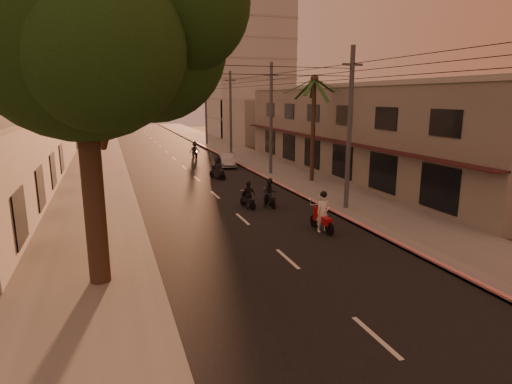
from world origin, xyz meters
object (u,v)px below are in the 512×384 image
at_px(scooter_far_a, 218,168).
at_px(broadleaf_tree, 93,25).
at_px(scooter_red, 323,214).
at_px(scooter_mid_b, 248,196).
at_px(scooter_far_b, 195,150).
at_px(palm_tree, 314,85).
at_px(scooter_mid_a, 270,194).
at_px(parked_car, 227,160).

bearing_deg(scooter_far_a, broadleaf_tree, -139.33).
relative_size(scooter_red, scooter_mid_b, 1.23).
distance_m(scooter_mid_b, scooter_far_b, 21.81).
height_order(palm_tree, scooter_red, palm_tree).
distance_m(broadleaf_tree, scooter_far_a, 20.49).
relative_size(scooter_mid_a, scooter_mid_b, 1.07).
height_order(scooter_red, parked_car, scooter_red).
xyz_separation_m(scooter_mid_a, parked_car, (1.59, 15.11, -0.15)).
relative_size(palm_tree, scooter_red, 4.04).
bearing_deg(parked_car, scooter_far_a, -102.22).
bearing_deg(palm_tree, scooter_red, -114.05).
bearing_deg(scooter_mid_a, broadleaf_tree, -137.89).
relative_size(broadleaf_tree, palm_tree, 1.48).
relative_size(scooter_mid_a, scooter_far_a, 0.92).
height_order(palm_tree, scooter_mid_a, palm_tree).
xyz_separation_m(palm_tree, scooter_far_a, (-6.47, 3.34, -6.28)).
height_order(scooter_far_a, scooter_far_b, scooter_far_a).
height_order(broadleaf_tree, scooter_red, broadleaf_tree).
bearing_deg(scooter_mid_b, palm_tree, 28.60).
bearing_deg(scooter_far_b, scooter_red, -92.06).
bearing_deg(parked_car, palm_tree, -55.54).
bearing_deg(scooter_red, scooter_mid_b, 107.01).
height_order(scooter_mid_a, scooter_mid_b, scooter_mid_a).
xyz_separation_m(broadleaf_tree, palm_tree, (14.61, 13.86, -1.33)).
relative_size(scooter_red, parked_car, 0.51).
relative_size(broadleaf_tree, parked_car, 3.03).
relative_size(scooter_mid_b, parked_car, 0.41).
height_order(scooter_mid_a, parked_car, scooter_mid_a).
distance_m(palm_tree, scooter_mid_a, 10.46).
bearing_deg(scooter_red, scooter_mid_a, 93.95).
bearing_deg(scooter_mid_b, scooter_red, -81.13).
bearing_deg(broadleaf_tree, palm_tree, 43.48).
bearing_deg(scooter_red, broadleaf_tree, -168.29).
bearing_deg(scooter_mid_a, scooter_far_b, 91.14).
bearing_deg(palm_tree, scooter_far_b, 110.18).
relative_size(scooter_far_a, parked_car, 0.48).
xyz_separation_m(scooter_far_a, scooter_far_b, (0.64, 12.50, -0.06)).
height_order(scooter_mid_a, scooter_far_a, scooter_far_a).
bearing_deg(scooter_far_a, scooter_far_b, 63.08).
bearing_deg(scooter_far_b, parked_car, -79.56).
relative_size(scooter_far_b, parked_car, 0.45).
height_order(scooter_mid_b, parked_car, scooter_mid_b).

